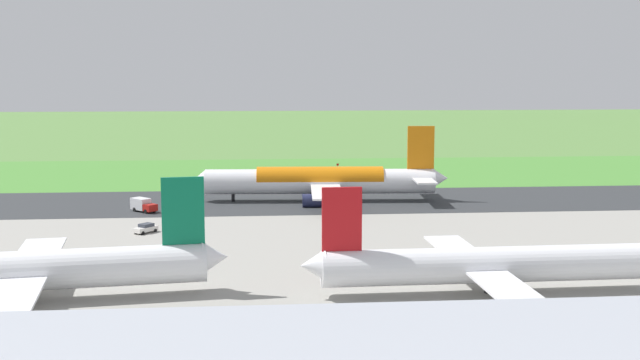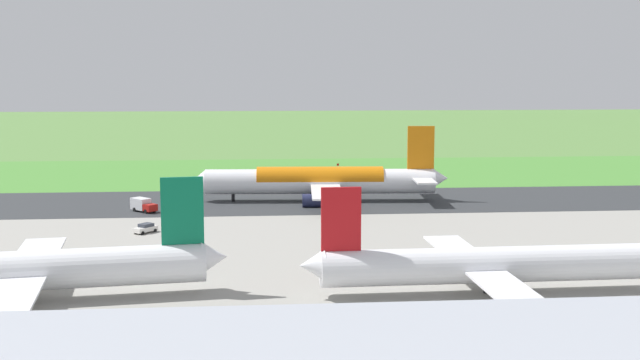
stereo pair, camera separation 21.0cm
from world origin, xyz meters
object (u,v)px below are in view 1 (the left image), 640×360
Objects in this scene: service_car_followme at (146,228)px; traffic_cone_orange at (316,173)px; airliner_main at (322,181)px; no_stopping_sign at (338,168)px; airliner_parked_mid at (486,264)px; service_truck_baggage at (143,205)px; airliner_parked_far at (20,270)px.

service_car_followme is 7.97× the size of traffic_cone_orange.
airliner_main is 46.84m from no_stopping_sign.
airliner_main reaches higher than airliner_parked_mid.
service_car_followme is 1.63× the size of no_stopping_sign.
no_stopping_sign is (5.44, -118.12, -2.08)m from airliner_parked_mid.
airliner_main is 12.35× the size of service_car_followme.
service_truck_baggage is 66.71m from traffic_cone_orange.
airliner_parked_far is at bearing 69.19° from traffic_cone_orange.
airliner_parked_mid is 83.65× the size of traffic_cone_orange.
service_truck_baggage is 71.34m from no_stopping_sign.
no_stopping_sign is at bearing -117.94° from service_car_followme.
service_car_followme is at bearing 98.63° from service_truck_baggage.
airliner_main is at bearing -164.12° from service_truck_baggage.
traffic_cone_orange is (5.91, 1.40, -1.32)m from no_stopping_sign.
airliner_main is 37.22m from service_truck_baggage.
service_truck_baggage is at bearing 51.93° from no_stopping_sign.
airliner_parked_far is (41.73, 71.49, -0.42)m from airliner_main.
airliner_main is 1.10× the size of airliner_parked_far.
airliner_parked_mid is at bearing 138.36° from service_car_followme.
airliner_main reaches higher than service_car_followme.
airliner_main reaches higher than service_truck_baggage.
airliner_parked_far is at bearing 59.73° from airliner_main.
traffic_cone_orange is (-38.08, -54.76, -1.13)m from service_truck_baggage.
service_car_followme is at bearing 62.06° from no_stopping_sign.
no_stopping_sign is at bearing -166.63° from traffic_cone_orange.
no_stopping_sign is 4.88× the size of traffic_cone_orange.
airliner_main reaches higher than traffic_cone_orange.
traffic_cone_orange is (-34.93, -75.58, -0.57)m from service_car_followme.
airliner_parked_far is 18.38× the size of no_stopping_sign.
no_stopping_sign is (-43.99, -56.16, 0.19)m from service_truck_baggage.
traffic_cone_orange is at bearing -84.45° from airliner_parked_mid.
airliner_parked_mid is at bearing 95.55° from traffic_cone_orange.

